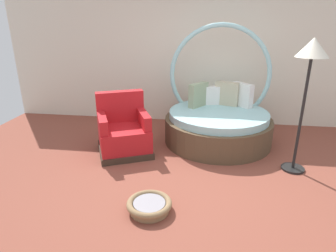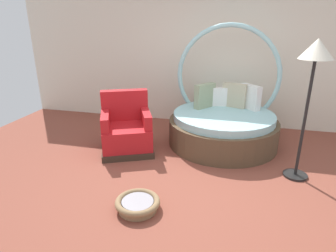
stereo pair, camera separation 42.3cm
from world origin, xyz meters
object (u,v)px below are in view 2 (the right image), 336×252
at_px(red_armchair, 126,131).
at_px(pet_basket, 138,204).
at_px(round_daybed, 224,121).
at_px(floor_lamp, 315,63).

distance_m(red_armchair, pet_basket, 1.67).
bearing_deg(round_daybed, pet_basket, -109.92).
relative_size(red_armchair, pet_basket, 2.07).
bearing_deg(pet_basket, round_daybed, 70.08).
distance_m(round_daybed, floor_lamp, 1.83).
bearing_deg(floor_lamp, red_armchair, 174.18).
distance_m(pet_basket, floor_lamp, 2.66).
distance_m(round_daybed, pet_basket, 2.34).
xyz_separation_m(red_armchair, floor_lamp, (2.56, -0.26, 1.20)).
height_order(pet_basket, floor_lamp, floor_lamp).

